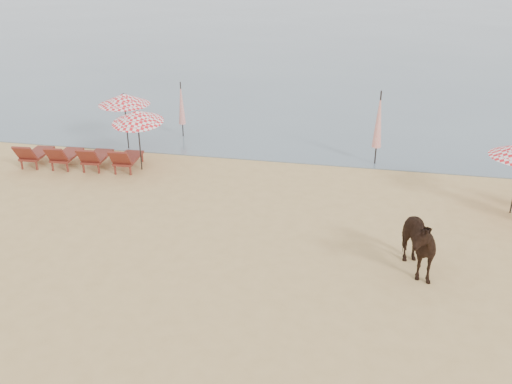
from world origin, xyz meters
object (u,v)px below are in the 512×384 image
(umbrella_open_left_a, at_px, (124,99))
(umbrella_open_left_b, at_px, (137,116))
(umbrella_closed_left, at_px, (181,103))
(cow, at_px, (413,242))
(lounger_cluster_left, at_px, (79,156))
(umbrella_closed_right, at_px, (379,120))

(umbrella_open_left_a, xyz_separation_m, umbrella_open_left_b, (1.25, -1.84, -0.03))
(umbrella_closed_left, relative_size, cow, 1.17)
(lounger_cluster_left, bearing_deg, umbrella_open_left_a, 64.22)
(umbrella_open_left_a, bearing_deg, cow, -54.08)
(umbrella_open_left_b, relative_size, umbrella_closed_right, 0.83)
(lounger_cluster_left, relative_size, umbrella_closed_right, 1.55)
(umbrella_closed_left, bearing_deg, umbrella_open_left_b, -95.39)
(umbrella_closed_right, bearing_deg, umbrella_open_left_a, -178.74)
(umbrella_closed_left, height_order, umbrella_closed_right, umbrella_closed_right)
(umbrella_closed_right, relative_size, cow, 1.39)
(cow, bearing_deg, lounger_cluster_left, 137.23)
(umbrella_closed_right, distance_m, cow, 6.95)
(umbrella_closed_left, bearing_deg, umbrella_open_left_a, -132.81)
(umbrella_open_left_b, relative_size, umbrella_closed_left, 0.99)
(umbrella_open_left_a, height_order, umbrella_closed_left, umbrella_closed_left)
(lounger_cluster_left, distance_m, cow, 11.71)
(umbrella_closed_left, height_order, cow, umbrella_closed_left)
(umbrella_closed_left, relative_size, umbrella_closed_right, 0.84)
(lounger_cluster_left, height_order, umbrella_closed_right, umbrella_closed_right)
(lounger_cluster_left, height_order, umbrella_open_left_a, umbrella_open_left_a)
(umbrella_open_left_a, height_order, cow, umbrella_open_left_a)
(umbrella_open_left_a, relative_size, umbrella_closed_right, 0.81)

